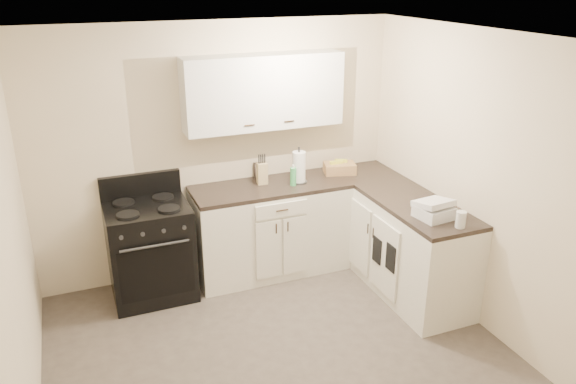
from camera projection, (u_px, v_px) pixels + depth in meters
name	position (u px, v px, depth m)	size (l,w,h in m)	color
floor	(287.00, 366.00, 4.43)	(3.60, 3.60, 0.00)	#473F38
ceiling	(286.00, 41.00, 3.51)	(3.60, 3.60, 0.00)	white
wall_back	(219.00, 152.00, 5.52)	(3.60, 3.60, 0.00)	beige
wall_right	(490.00, 188.00, 4.60)	(3.60, 3.60, 0.00)	beige
wall_left	(7.00, 269.00, 3.35)	(3.60, 3.60, 0.00)	beige
wall_front	(441.00, 383.00, 2.42)	(3.60, 3.60, 0.00)	beige
base_cabinets_back	(271.00, 230.00, 5.71)	(1.55, 0.60, 0.90)	white
base_cabinets_right	(396.00, 239.00, 5.52)	(0.60, 1.90, 0.90)	white
countertop_back	(270.00, 187.00, 5.53)	(1.55, 0.60, 0.04)	black
countertop_right	(399.00, 195.00, 5.35)	(0.60, 1.90, 0.04)	black
upper_cabinets	(263.00, 92.00, 5.33)	(1.55, 0.30, 0.70)	silver
stove	(151.00, 251.00, 5.26)	(0.75, 0.64, 0.91)	black
knife_block	(262.00, 173.00, 5.53)	(0.10, 0.09, 0.22)	#D1B981
paper_towel	(299.00, 167.00, 5.56)	(0.13, 0.13, 0.31)	white
soap_bottle	(293.00, 177.00, 5.49)	(0.06, 0.06, 0.18)	#45B561
picture_frame	(260.00, 170.00, 5.72)	(0.13, 0.02, 0.16)	black
wicker_basket	(340.00, 168.00, 5.85)	(0.32, 0.21, 0.11)	tan
countertop_grill	(434.00, 212.00, 4.78)	(0.28, 0.26, 0.10)	silver
glass_jar	(461.00, 220.00, 4.59)	(0.08, 0.08, 0.14)	silver
oven_mitt_near	(391.00, 258.00, 5.02)	(0.02, 0.15, 0.25)	black
oven_mitt_far	(377.00, 250.00, 5.23)	(0.02, 0.14, 0.25)	black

